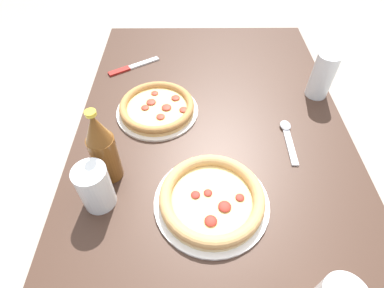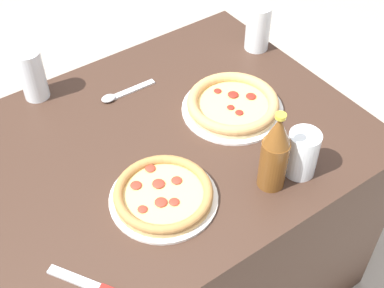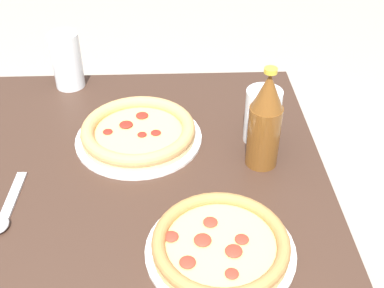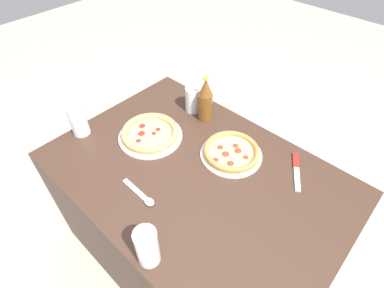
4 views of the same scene
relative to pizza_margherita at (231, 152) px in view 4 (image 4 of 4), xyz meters
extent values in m
plane|color=#A89E8E|center=(0.05, 0.18, -0.73)|extent=(8.00, 8.00, 0.00)
cube|color=#3D281E|center=(0.05, 0.18, -0.37)|extent=(1.24, 0.87, 0.71)
cylinder|color=silver|center=(0.00, 0.00, -0.02)|extent=(0.27, 0.27, 0.01)
cylinder|color=tan|center=(0.00, 0.00, -0.01)|extent=(0.25, 0.25, 0.01)
cylinder|color=#E5C170|center=(0.00, 0.00, 0.00)|extent=(0.22, 0.22, 0.00)
torus|color=#AD7A42|center=(0.00, 0.00, 0.01)|extent=(0.25, 0.25, 0.02)
ellipsoid|color=#A83323|center=(-0.02, -0.02, 0.01)|extent=(0.03, 0.03, 0.01)
ellipsoid|color=#A83323|center=(0.01, 0.03, 0.01)|extent=(0.03, 0.03, 0.01)
ellipsoid|color=#A83323|center=(0.02, 0.09, 0.01)|extent=(0.03, 0.03, 0.01)
ellipsoid|color=#A83323|center=(-0.04, 0.06, 0.01)|extent=(0.03, 0.03, 0.01)
ellipsoid|color=#A83323|center=(0.01, -0.04, 0.01)|extent=(0.03, 0.03, 0.01)
ellipsoid|color=#A83323|center=(0.05, 0.02, 0.01)|extent=(0.03, 0.03, 0.01)
ellipsoid|color=#A83323|center=(-0.07, -0.01, 0.01)|extent=(0.02, 0.02, 0.01)
cylinder|color=white|center=(0.35, 0.16, -0.02)|extent=(0.30, 0.30, 0.01)
cylinder|color=#E5C689|center=(0.35, 0.16, -0.01)|extent=(0.27, 0.27, 0.01)
cylinder|color=#E5C170|center=(0.35, 0.16, 0.00)|extent=(0.24, 0.24, 0.00)
torus|color=tan|center=(0.35, 0.16, 0.01)|extent=(0.27, 0.27, 0.03)
ellipsoid|color=maroon|center=(0.35, 0.24, 0.01)|extent=(0.02, 0.02, 0.01)
ellipsoid|color=maroon|center=(0.34, 0.16, 0.01)|extent=(0.02, 0.02, 0.00)
ellipsoid|color=maroon|center=(0.41, 0.16, 0.01)|extent=(0.03, 0.03, 0.01)
ellipsoid|color=maroon|center=(0.38, 0.20, 0.01)|extent=(0.03, 0.03, 0.01)
ellipsoid|color=maroon|center=(0.34, 0.12, 0.01)|extent=(0.02, 0.02, 0.01)
cylinder|color=white|center=(0.61, 0.37, 0.06)|extent=(0.08, 0.08, 0.16)
cylinder|color=orange|center=(0.61, 0.37, 0.03)|extent=(0.07, 0.07, 0.09)
cylinder|color=white|center=(-0.09, 0.56, 0.06)|extent=(0.08, 0.08, 0.16)
cylinder|color=maroon|center=(-0.09, 0.56, 0.02)|extent=(0.06, 0.06, 0.08)
cylinder|color=white|center=(0.34, -0.12, 0.05)|extent=(0.08, 0.08, 0.13)
cylinder|color=beige|center=(0.34, -0.12, 0.01)|extent=(0.07, 0.07, 0.06)
cylinder|color=brown|center=(0.25, -0.11, 0.05)|extent=(0.07, 0.07, 0.14)
cone|color=brown|center=(0.25, -0.11, 0.17)|extent=(0.07, 0.07, 0.08)
cylinder|color=gold|center=(0.25, -0.11, 0.21)|extent=(0.03, 0.03, 0.01)
cube|color=maroon|center=(-0.23, -0.16, -0.02)|extent=(0.07, 0.09, 0.01)
cube|color=silver|center=(-0.29, -0.07, -0.02)|extent=(0.09, 0.12, 0.01)
cube|color=silver|center=(0.16, 0.41, -0.02)|extent=(0.14, 0.02, 0.01)
ellipsoid|color=silver|center=(0.08, 0.42, -0.01)|extent=(0.05, 0.03, 0.02)
camera|label=1|loc=(0.75, 0.11, 0.67)|focal=28.00mm
camera|label=2|loc=(-0.43, -0.73, 1.03)|focal=50.00mm
camera|label=3|loc=(-0.58, 0.07, 0.67)|focal=45.00mm
camera|label=4|loc=(-0.49, 0.79, 0.95)|focal=28.00mm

